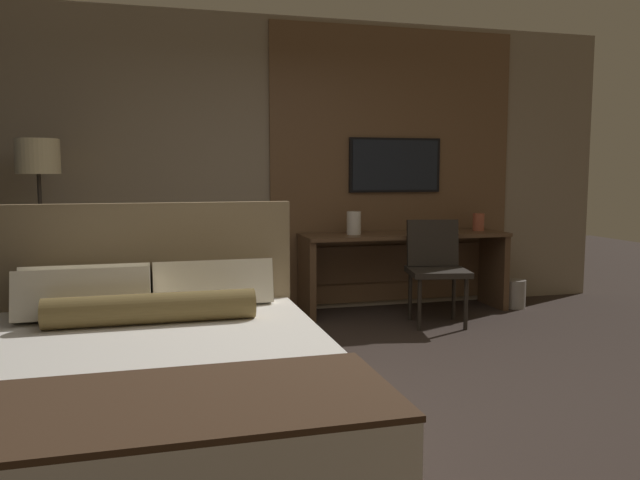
% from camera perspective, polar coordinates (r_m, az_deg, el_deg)
% --- Properties ---
extents(ground_plane, '(16.00, 16.00, 0.00)m').
position_cam_1_polar(ground_plane, '(3.70, 2.19, -15.15)').
color(ground_plane, '#332823').
extents(wall_back_tv_panel, '(7.20, 0.09, 2.80)m').
position_cam_1_polar(wall_back_tv_panel, '(6.01, -3.42, 6.71)').
color(wall_back_tv_panel, gray).
rests_on(wall_back_tv_panel, ground_plane).
extents(bed, '(1.79, 2.26, 1.16)m').
position_cam_1_polar(bed, '(3.24, -15.07, -12.68)').
color(bed, '#33281E').
rests_on(bed, ground_plane).
extents(desk, '(2.00, 0.55, 0.76)m').
position_cam_1_polar(desk, '(6.11, 7.55, -1.55)').
color(desk, brown).
rests_on(desk, ground_plane).
extents(tv, '(0.95, 0.04, 0.53)m').
position_cam_1_polar(tv, '(6.26, 6.88, 6.81)').
color(tv, black).
extents(desk_chair, '(0.59, 0.59, 0.92)m').
position_cam_1_polar(desk_chair, '(5.66, 10.50, -1.91)').
color(desk_chair, '#28231E').
rests_on(desk_chair, ground_plane).
extents(floor_lamp, '(0.34, 0.34, 1.61)m').
position_cam_1_polar(floor_lamp, '(5.51, -24.34, 5.68)').
color(floor_lamp, '#282623').
rests_on(floor_lamp, ground_plane).
extents(vase_tall, '(0.13, 0.13, 0.22)m').
position_cam_1_polar(vase_tall, '(5.86, 3.11, 1.56)').
color(vase_tall, silver).
rests_on(vase_tall, desk).
extents(vase_short, '(0.11, 0.11, 0.17)m').
position_cam_1_polar(vase_short, '(6.44, 14.29, 1.61)').
color(vase_short, '#B2563D').
rests_on(vase_short, desk).
extents(waste_bin, '(0.22, 0.22, 0.28)m').
position_cam_1_polar(waste_bin, '(6.54, 17.33, -4.71)').
color(waste_bin, gray).
rests_on(waste_bin, ground_plane).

